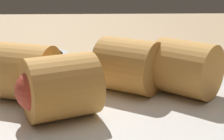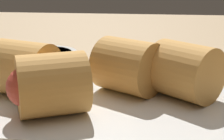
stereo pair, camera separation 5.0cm
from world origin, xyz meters
The scene contains 8 objects.
table_surface centered at (0.00, 0.00, 1.00)cm, with size 180.00×140.00×2.00cm.
serving_plate centered at (0.67, 2.90, 2.76)cm, with size 30.78×23.97×1.50cm.
roll_front_left centered at (2.02, 2.83, 6.31)cm, with size 8.10×7.97×5.62cm.
roll_front_right centered at (7.76, 1.70, 6.31)cm, with size 8.24×8.19×5.62cm.
roll_back_left centered at (-8.51, 0.81, 6.31)cm, with size 7.68×7.37×5.62cm.
roll_back_right centered at (-4.40, -4.07, 6.31)cm, with size 7.79×7.58×5.62cm.
dipping_bowl_near centered at (1.16, 9.19, 4.75)cm, with size 7.51×7.51×2.29cm.
dipping_bowl_far centered at (-8.22, 9.76, 4.75)cm, with size 7.51×7.51×2.29cm.
Camera 2 is at (4.45, -34.58, 17.08)cm, focal length 60.00 mm.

